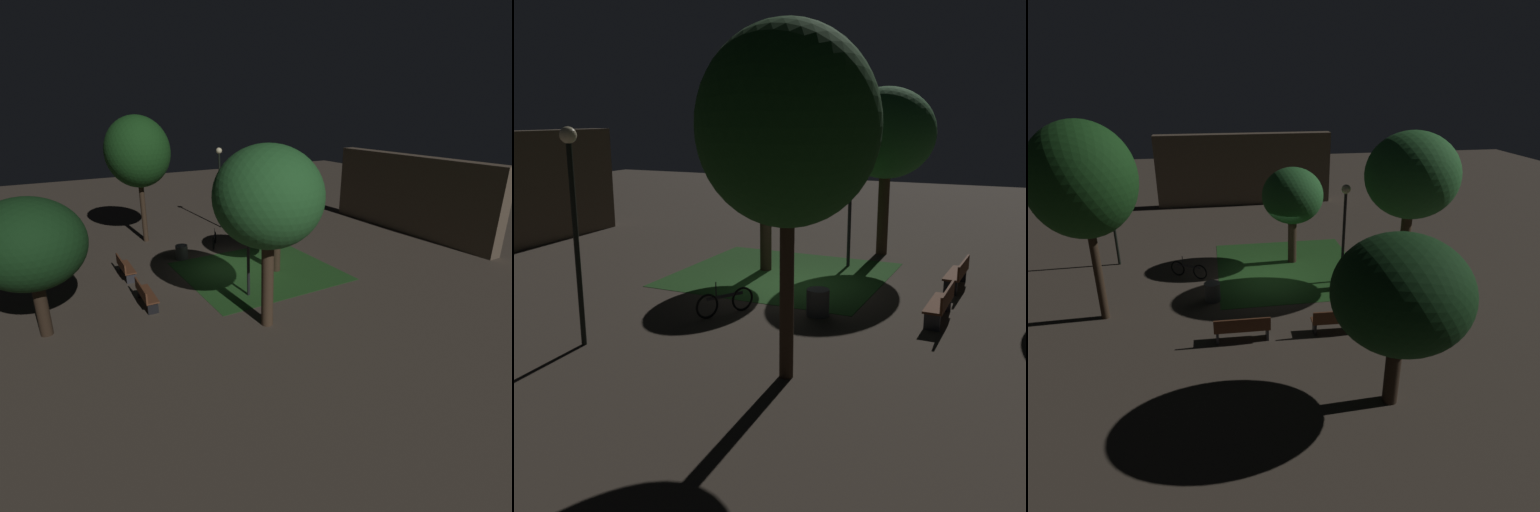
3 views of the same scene
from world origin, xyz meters
The scene contains 11 objects.
ground_plane centered at (0.00, 0.00, 0.00)m, with size 60.00×60.00×0.00m, color #473D33.
grass_lawn centered at (0.82, 0.77, 0.01)m, with size 6.13×6.62×0.01m, color #23511E.
bench_path_side centered at (-1.60, -4.69, 0.48)m, with size 1.81×0.52×0.88m.
bench_front_left centered at (1.59, -4.69, 0.48)m, with size 1.82×0.55×0.88m.
tree_left_canopy centered at (5.13, -1.45, 4.44)m, with size 3.53×3.53×6.12m.
tree_near_wall centered at (-6.27, -2.40, 4.89)m, with size 3.40×3.40×6.77m.
tree_back_left centered at (1.14, 1.51, 3.06)m, with size 2.67×2.67×4.33m.
lamp_post_plaza_west centered at (2.79, -0.87, 2.81)m, with size 0.36×0.36×4.08m.
lamp_post_path_center centered at (-6.63, 2.46, 3.28)m, with size 0.36×0.36×4.87m.
trash_bin centered at (-2.51, -1.69, 0.35)m, with size 0.60×0.60×0.71m, color #4C4C4C.
bicycle centered at (-3.46, 0.53, 0.34)m, with size 1.54×0.91×0.93m.
Camera 2 is at (-16.30, -6.65, 5.10)m, focal length 41.26 mm.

